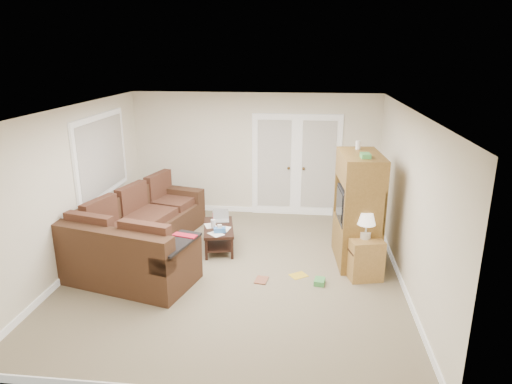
# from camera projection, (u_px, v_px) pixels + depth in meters

# --- Properties ---
(floor) EXTENTS (5.50, 5.50, 0.00)m
(floor) POSITION_uv_depth(u_px,v_px,m) (235.00, 271.00, 7.11)
(floor) COLOR gray
(floor) RESTS_ON ground
(ceiling) EXTENTS (5.00, 5.50, 0.02)m
(ceiling) POSITION_uv_depth(u_px,v_px,m) (233.00, 109.00, 6.37)
(ceiling) COLOR silver
(ceiling) RESTS_ON wall_back
(wall_left) EXTENTS (0.02, 5.50, 2.50)m
(wall_left) POSITION_uv_depth(u_px,v_px,m) (73.00, 189.00, 7.00)
(wall_left) COLOR white
(wall_left) RESTS_ON floor
(wall_right) EXTENTS (0.02, 5.50, 2.50)m
(wall_right) POSITION_uv_depth(u_px,v_px,m) (408.00, 200.00, 6.47)
(wall_right) COLOR white
(wall_right) RESTS_ON floor
(wall_back) EXTENTS (5.00, 0.02, 2.50)m
(wall_back) POSITION_uv_depth(u_px,v_px,m) (255.00, 154.00, 9.35)
(wall_back) COLOR white
(wall_back) RESTS_ON floor
(wall_front) EXTENTS (5.00, 0.02, 2.50)m
(wall_front) POSITION_uv_depth(u_px,v_px,m) (187.00, 285.00, 4.13)
(wall_front) COLOR white
(wall_front) RESTS_ON floor
(baseboards) EXTENTS (5.00, 5.50, 0.10)m
(baseboards) POSITION_uv_depth(u_px,v_px,m) (235.00, 268.00, 7.09)
(baseboards) COLOR white
(baseboards) RESTS_ON floor
(french_doors) EXTENTS (1.80, 0.05, 2.13)m
(french_doors) POSITION_uv_depth(u_px,v_px,m) (296.00, 166.00, 9.29)
(french_doors) COLOR white
(french_doors) RESTS_ON floor
(window_left) EXTENTS (0.05, 1.92, 1.42)m
(window_left) POSITION_uv_depth(u_px,v_px,m) (102.00, 156.00, 7.86)
(window_left) COLOR white
(window_left) RESTS_ON wall_left
(sectional_sofa) EXTENTS (2.21, 3.44, 0.94)m
(sectional_sofa) POSITION_uv_depth(u_px,v_px,m) (138.00, 237.00, 7.45)
(sectional_sofa) COLOR #442A1A
(sectional_sofa) RESTS_ON floor
(coffee_table) EXTENTS (0.68, 1.06, 0.67)m
(coffee_table) POSITION_uv_depth(u_px,v_px,m) (219.00, 236.00, 7.88)
(coffee_table) COLOR black
(coffee_table) RESTS_ON floor
(tv_armoire) EXTENTS (0.70, 1.16, 1.92)m
(tv_armoire) POSITION_uv_depth(u_px,v_px,m) (358.00, 208.00, 7.20)
(tv_armoire) COLOR brown
(tv_armoire) RESTS_ON floor
(side_cabinet) EXTENTS (0.58, 0.58, 1.02)m
(side_cabinet) POSITION_uv_depth(u_px,v_px,m) (364.00, 254.00, 6.83)
(side_cabinet) COLOR #AB7D3E
(side_cabinet) RESTS_ON floor
(space_heater) EXTENTS (0.15, 0.14, 0.33)m
(space_heater) POSITION_uv_depth(u_px,v_px,m) (337.00, 212.00, 9.20)
(space_heater) COLOR silver
(space_heater) RESTS_ON floor
(floor_magazine) EXTENTS (0.32, 0.31, 0.01)m
(floor_magazine) POSITION_uv_depth(u_px,v_px,m) (299.00, 275.00, 6.95)
(floor_magazine) COLOR gold
(floor_magazine) RESTS_ON floor
(floor_greenbox) EXTENTS (0.18, 0.22, 0.08)m
(floor_greenbox) POSITION_uv_depth(u_px,v_px,m) (320.00, 282.00, 6.69)
(floor_greenbox) COLOR #449649
(floor_greenbox) RESTS_ON floor
(floor_book) EXTENTS (0.21, 0.27, 0.02)m
(floor_book) POSITION_uv_depth(u_px,v_px,m) (256.00, 279.00, 6.82)
(floor_book) COLOR brown
(floor_book) RESTS_ON floor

